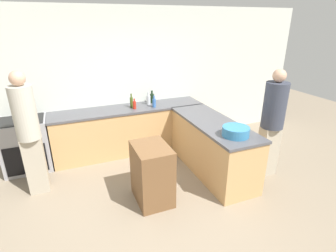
# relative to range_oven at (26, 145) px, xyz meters

# --- Properties ---
(ground_plane) EXTENTS (14.00, 14.00, 0.00)m
(ground_plane) POSITION_rel_range_oven_xyz_m (1.82, -1.94, -0.45)
(ground_plane) COLOR gray
(wall_back) EXTENTS (8.00, 0.06, 2.70)m
(wall_back) POSITION_rel_range_oven_xyz_m (1.82, 0.33, 0.90)
(wall_back) COLOR silver
(wall_back) RESTS_ON ground_plane
(counter_back) EXTENTS (2.89, 0.63, 0.90)m
(counter_back) POSITION_rel_range_oven_xyz_m (1.82, 0.00, -0.00)
(counter_back) COLOR tan
(counter_back) RESTS_ON ground_plane
(counter_peninsula) EXTENTS (0.69, 1.92, 0.90)m
(counter_peninsula) POSITION_rel_range_oven_xyz_m (2.92, -1.25, -0.00)
(counter_peninsula) COLOR tan
(counter_peninsula) RESTS_ON ground_plane
(range_oven) EXTENTS (0.74, 0.61, 0.91)m
(range_oven) POSITION_rel_range_oven_xyz_m (0.00, 0.00, 0.00)
(range_oven) COLOR #99999E
(range_oven) RESTS_ON ground_plane
(island_table) EXTENTS (0.47, 0.64, 0.85)m
(island_table) POSITION_rel_range_oven_xyz_m (1.71, -1.64, -0.03)
(island_table) COLOR brown
(island_table) RESTS_ON ground_plane
(mixing_bowl) EXTENTS (0.38, 0.38, 0.14)m
(mixing_bowl) POSITION_rel_range_oven_xyz_m (2.91, -1.86, 0.51)
(mixing_bowl) COLOR teal
(mixing_bowl) RESTS_ON counter_peninsula
(wine_bottle_dark) EXTENTS (0.08, 0.08, 0.25)m
(wine_bottle_dark) POSITION_rel_range_oven_xyz_m (2.34, 0.15, 0.54)
(wine_bottle_dark) COLOR black
(wine_bottle_dark) RESTS_ON counter_back
(water_bottle_blue) EXTENTS (0.07, 0.07, 0.22)m
(water_bottle_blue) POSITION_rel_range_oven_xyz_m (2.28, -0.14, 0.53)
(water_bottle_blue) COLOR #386BB7
(water_bottle_blue) RESTS_ON counter_back
(vinegar_bottle_clear) EXTENTS (0.08, 0.08, 0.24)m
(vinegar_bottle_clear) POSITION_rel_range_oven_xyz_m (2.24, 0.06, 0.54)
(vinegar_bottle_clear) COLOR silver
(vinegar_bottle_clear) RESTS_ON counter_back
(olive_oil_bottle) EXTENTS (0.06, 0.06, 0.27)m
(olive_oil_bottle) POSITION_rel_range_oven_xyz_m (1.88, 0.01, 0.55)
(olive_oil_bottle) COLOR #475B1E
(olive_oil_bottle) RESTS_ON counter_back
(hot_sauce_bottle) EXTENTS (0.06, 0.06, 0.20)m
(hot_sauce_bottle) POSITION_rel_range_oven_xyz_m (1.91, -0.11, 0.52)
(hot_sauce_bottle) COLOR red
(hot_sauce_bottle) RESTS_ON counter_back
(person_by_range) EXTENTS (0.31, 0.31, 1.84)m
(person_by_range) POSITION_rel_range_oven_xyz_m (0.19, -0.80, 0.56)
(person_by_range) COLOR #ADA38E
(person_by_range) RESTS_ON ground_plane
(person_at_peninsula) EXTENTS (0.35, 0.35, 1.77)m
(person_at_peninsula) POSITION_rel_range_oven_xyz_m (3.72, -1.70, 0.51)
(person_at_peninsula) COLOR #ADA38E
(person_at_peninsula) RESTS_ON ground_plane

